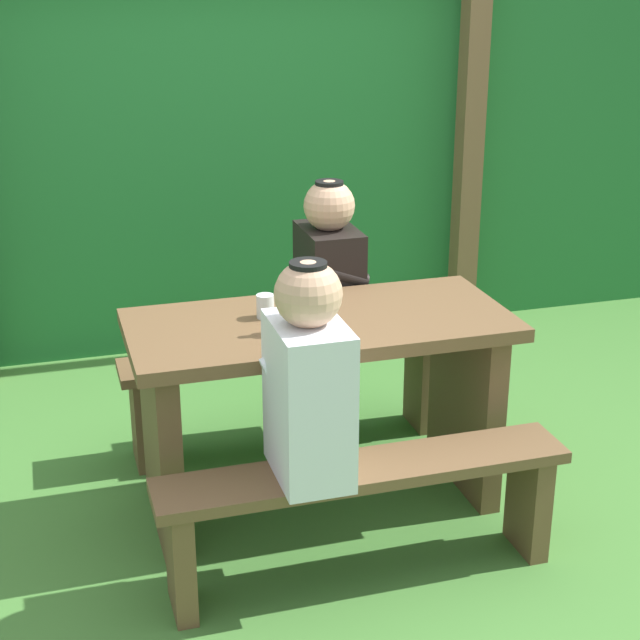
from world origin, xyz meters
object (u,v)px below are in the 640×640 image
at_px(person_black_coat, 329,272).
at_px(person_white_shirt, 308,379).
at_px(picnic_table, 320,381).
at_px(bottle_left, 296,309).
at_px(bench_far, 286,377).
at_px(bench_near, 364,498).
at_px(drinking_glass, 265,306).

bearing_deg(person_black_coat, person_white_shirt, -110.49).
height_order(person_white_shirt, person_black_coat, same).
xyz_separation_m(picnic_table, bottle_left, (-0.12, -0.11, 0.34)).
height_order(person_white_shirt, bottle_left, person_white_shirt).
bearing_deg(bench_far, bench_near, -90.00).
distance_m(bench_far, bottle_left, 0.83).
bearing_deg(drinking_glass, bottle_left, -68.99).
height_order(bench_far, bottle_left, bottle_left).
xyz_separation_m(bench_far, person_black_coat, (0.19, -0.00, 0.45)).
relative_size(picnic_table, bench_near, 1.00).
relative_size(picnic_table, person_black_coat, 1.95).
relative_size(bench_far, person_white_shirt, 1.95).
distance_m(person_white_shirt, person_black_coat, 1.09).
distance_m(bench_near, person_white_shirt, 0.49).
distance_m(picnic_table, bench_far, 0.55).
bearing_deg(bottle_left, person_white_shirt, -99.76).
height_order(bench_near, bench_far, same).
relative_size(bench_far, bottle_left, 6.20).
bearing_deg(bench_near, bottle_left, 106.45).
xyz_separation_m(bench_near, person_white_shirt, (-0.19, 0.00, 0.45)).
bearing_deg(person_white_shirt, person_black_coat, 69.51).
distance_m(person_black_coat, bottle_left, 0.70).
height_order(picnic_table, bench_far, picnic_table).
distance_m(bench_near, person_black_coat, 1.14).
xyz_separation_m(bench_near, bottle_left, (-0.12, 0.41, 0.54)).
relative_size(picnic_table, person_white_shirt, 1.95).
distance_m(person_white_shirt, bottle_left, 0.42).
distance_m(drinking_glass, bottle_left, 0.19).
distance_m(bench_far, drinking_glass, 0.69).
relative_size(bench_near, person_white_shirt, 1.95).
bearing_deg(picnic_table, drinking_glass, 159.84).
height_order(picnic_table, bench_near, picnic_table).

